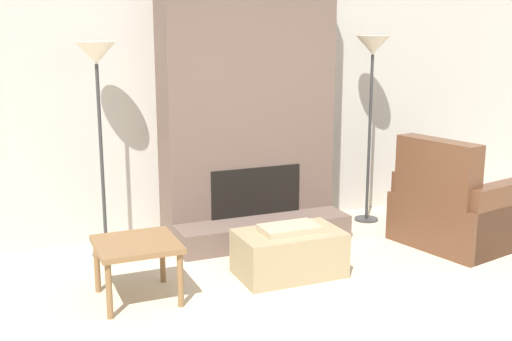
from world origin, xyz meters
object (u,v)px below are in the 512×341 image
side_table (137,250)px  ottoman (289,252)px  armchair (456,211)px  floor_lamp_left (97,70)px  floor_lamp_right (372,60)px

side_table → ottoman: bearing=-0.3°
armchair → floor_lamp_left: floor_lamp_left is taller
floor_lamp_left → ottoman: bearing=-39.2°
ottoman → floor_lamp_right: floor_lamp_right is taller
ottoman → floor_lamp_left: floor_lamp_left is taller
ottoman → floor_lamp_left: bearing=140.8°
side_table → floor_lamp_right: size_ratio=0.31×
armchair → floor_lamp_right: size_ratio=0.61×
floor_lamp_right → ottoman: bearing=-143.2°
ottoman → armchair: bearing=3.0°
side_table → floor_lamp_left: floor_lamp_left is taller
armchair → side_table: bearing=78.8°
floor_lamp_left → side_table: bearing=-87.2°
side_table → floor_lamp_right: (2.60, 1.03, 1.25)m
floor_lamp_left → floor_lamp_right: floor_lamp_right is taller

